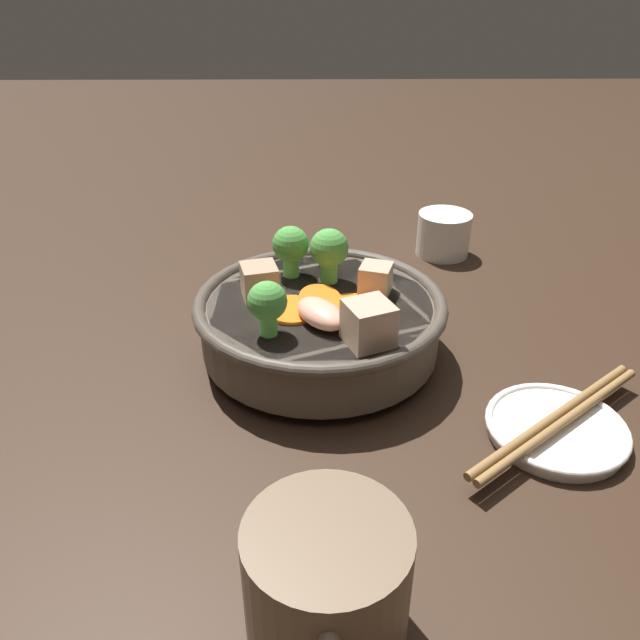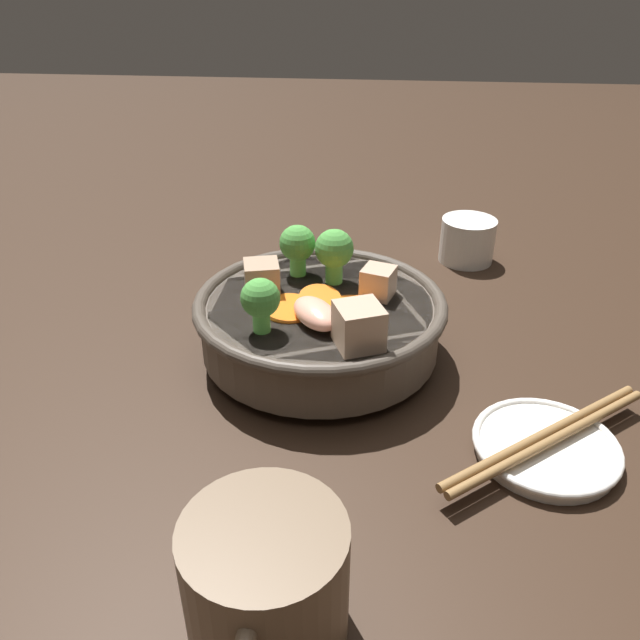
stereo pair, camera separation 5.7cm
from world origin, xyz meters
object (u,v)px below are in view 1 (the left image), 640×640
dark_mug (322,586)px  chopsticks_pair (558,419)px  stirfry_bowl (320,317)px  side_saucer (556,429)px  tea_cup (444,234)px

dark_mug → chopsticks_pair: (-0.16, 0.18, -0.02)m
stirfry_bowl → side_saucer: size_ratio=2.09×
tea_cup → dark_mug: bearing=-17.4°
stirfry_bowl → side_saucer: 0.22m
stirfry_bowl → tea_cup: size_ratio=3.48×
side_saucer → chopsticks_pair: 0.01m
tea_cup → dark_mug: (0.51, -0.16, 0.01)m
tea_cup → dark_mug: size_ratio=0.59×
stirfry_bowl → chopsticks_pair: size_ratio=1.33×
dark_mug → chopsticks_pair: 0.25m
stirfry_bowl → chopsticks_pair: (0.12, 0.18, -0.02)m
side_saucer → chopsticks_pair: (-0.00, 0.00, 0.01)m
side_saucer → tea_cup: (-0.34, -0.03, 0.02)m
tea_cup → stirfry_bowl: bearing=-34.5°
chopsticks_pair → dark_mug: bearing=-48.9°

